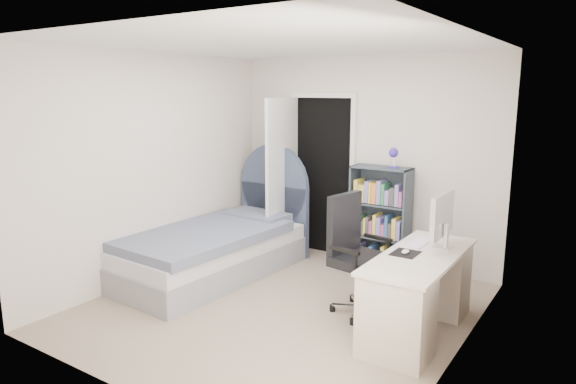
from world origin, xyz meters
The scene contains 8 objects.
room_shell centered at (0.00, 0.00, 1.25)m, with size 3.50×3.70×2.60m.
door centered at (-0.78, 1.51, 1.03)m, with size 0.92×0.83×2.06m.
bed centered at (-1.14, 0.40, 0.32)m, with size 1.20×2.36×1.42m.
nightstand centered at (-1.47, 1.61, 0.37)m, with size 0.38×0.38×0.56m.
floor_lamp centered at (-1.05, 1.39, 0.53)m, with size 0.19×0.19×1.31m.
bookcase centered at (0.35, 1.56, 0.57)m, with size 0.69×0.29×1.46m.
desk centered at (1.30, 0.23, 0.39)m, with size 0.59×1.47×1.20m.
office_chair centered at (0.63, 0.33, 0.62)m, with size 0.61×0.62×1.13m.
Camera 1 is at (2.66, -3.90, 2.09)m, focal length 32.00 mm.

